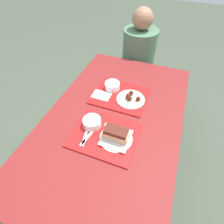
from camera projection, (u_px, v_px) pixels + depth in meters
The scene contains 14 objects.
ground_plane at pixel (113, 165), 1.78m from camera, with size 12.00×12.00×0.00m, color #424C3D.
picnic_table at pixel (113, 125), 1.31m from camera, with size 0.94×1.57×0.74m.
picnic_bench_far at pixel (142, 78), 2.13m from camera, with size 0.89×0.28×0.47m.
tray_near at pixel (105, 135), 1.13m from camera, with size 0.42×0.34×0.01m.
tray_far at pixel (120, 96), 1.39m from camera, with size 0.42×0.34×0.01m.
bowl_coleslaw_near at pixel (92, 122), 1.15m from camera, with size 0.12×0.12×0.06m.
brisket_sandwich_plate at pixel (116, 135), 1.08m from camera, with size 0.21×0.21×0.10m.
plastic_fork_near at pixel (86, 135), 1.12m from camera, with size 0.05×0.17×0.00m.
plastic_knife_near at pixel (89, 136), 1.11m from camera, with size 0.05×0.17×0.00m.
condiment_packet at pixel (107, 125), 1.17m from camera, with size 0.04×0.03×0.01m.
bowl_coleslaw_far at pixel (112, 86), 1.41m from camera, with size 0.12×0.12×0.06m.
wings_plate_far at pixel (131, 98), 1.34m from camera, with size 0.22×0.22×0.05m.
napkin_far at pixel (101, 95), 1.37m from camera, with size 0.14×0.10×0.01m.
person_seated_across at pixel (139, 49), 1.88m from camera, with size 0.35×0.35×0.69m.
Camera 1 is at (0.28, -0.76, 1.68)m, focal length 28.00 mm.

